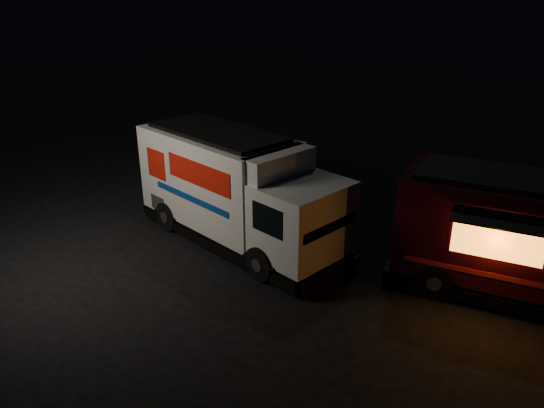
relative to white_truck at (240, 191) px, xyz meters
The scene contains 3 objects.
ground 2.20m from the white_truck, 77.39° to the right, with size 80.00×80.00×0.00m, color black.
white_truck is the anchor object (origin of this frame).
red_truck 8.18m from the white_truck, 15.92° to the left, with size 6.92×2.55×3.22m, color #340911, non-canonical shape.
Camera 1 is at (9.83, -9.82, 7.62)m, focal length 35.00 mm.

